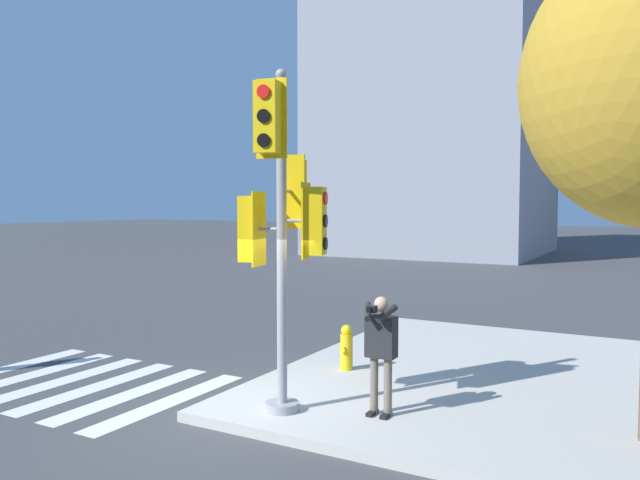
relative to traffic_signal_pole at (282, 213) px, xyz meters
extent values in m
plane|color=#424244|center=(-0.74, -0.24, -2.86)|extent=(160.00, 160.00, 0.00)
cube|color=#BCB7AD|center=(2.76, 3.26, -2.78)|extent=(8.00, 8.00, 0.14)
cube|color=silver|center=(-1.94, -0.13, -2.85)|extent=(0.40, 3.17, 0.01)
cube|color=silver|center=(-2.71, -0.13, -2.85)|extent=(0.40, 3.17, 0.01)
cube|color=silver|center=(-3.49, -0.13, -2.85)|extent=(0.40, 3.17, 0.01)
cube|color=silver|center=(-4.27, -0.13, -2.85)|extent=(0.40, 3.17, 0.01)
cube|color=silver|center=(-5.05, -0.13, -2.85)|extent=(0.40, 3.17, 0.01)
cube|color=silver|center=(-5.82, -0.13, -2.85)|extent=(0.40, 3.17, 0.01)
cylinder|color=#939399|center=(0.00, -0.01, -2.65)|extent=(0.46, 0.46, 0.12)
cylinder|color=#939399|center=(0.00, -0.01, -0.40)|extent=(0.14, 0.14, 4.39)
sphere|color=#939399|center=(0.00, -0.01, 1.84)|extent=(0.15, 0.15, 0.15)
cylinder|color=#939399|center=(-0.04, 0.20, 0.29)|extent=(0.10, 0.29, 0.05)
cube|color=#E5B70C|center=(-0.08, 0.45, 0.29)|extent=(0.34, 0.29, 0.90)
cube|color=#E5B70C|center=(-0.06, 0.32, 0.29)|extent=(0.42, 0.10, 1.02)
cylinder|color=red|center=(-0.11, 0.59, 0.59)|extent=(0.17, 0.06, 0.17)
cylinder|color=black|center=(-0.11, 0.59, 0.29)|extent=(0.17, 0.06, 0.17)
cylinder|color=black|center=(-0.11, 0.59, -0.01)|extent=(0.17, 0.06, 0.17)
cylinder|color=#939399|center=(0.04, -0.21, 1.21)|extent=(0.10, 0.29, 0.05)
cube|color=#E5B70C|center=(0.09, -0.47, 1.21)|extent=(0.34, 0.29, 0.90)
cube|color=#E5B70C|center=(0.07, -0.34, 1.21)|extent=(0.42, 0.10, 1.02)
cylinder|color=red|center=(0.12, -0.60, 1.51)|extent=(0.17, 0.06, 0.17)
cylinder|color=black|center=(0.12, -0.60, 1.21)|extent=(0.17, 0.06, 0.17)
cylinder|color=black|center=(0.12, -0.60, 0.91)|extent=(0.17, 0.06, 0.17)
cylinder|color=#939399|center=(-0.21, -0.04, -0.22)|extent=(0.29, 0.10, 0.05)
cube|color=#E5B70C|center=(-0.46, -0.09, -0.22)|extent=(0.29, 0.34, 0.90)
cube|color=#E5B70C|center=(-0.33, -0.07, -0.22)|extent=(0.09, 0.42, 1.02)
cylinder|color=red|center=(-0.60, -0.11, 0.08)|extent=(0.06, 0.17, 0.17)
cylinder|color=black|center=(-0.60, -0.11, -0.22)|extent=(0.06, 0.17, 0.17)
cylinder|color=black|center=(-0.60, -0.11, -0.52)|extent=(0.06, 0.17, 0.17)
cylinder|color=#939399|center=(0.20, 0.05, -0.10)|extent=(0.28, 0.13, 0.05)
cube|color=#E5B70C|center=(0.45, 0.12, -0.10)|extent=(0.31, 0.35, 0.90)
cube|color=#E5B70C|center=(0.33, 0.08, -0.10)|extent=(0.14, 0.41, 1.02)
cylinder|color=red|center=(0.58, 0.16, 0.20)|extent=(0.08, 0.17, 0.17)
cylinder|color=black|center=(0.58, 0.16, -0.10)|extent=(0.08, 0.17, 0.17)
cylinder|color=black|center=(0.58, 0.16, -0.40)|extent=(0.08, 0.17, 0.17)
cube|color=black|center=(1.15, 0.44, -2.69)|extent=(0.09, 0.24, 0.05)
cube|color=black|center=(1.35, 0.44, -2.69)|extent=(0.09, 0.24, 0.05)
cylinder|color=#6B6051|center=(1.15, 0.50, -2.32)|extent=(0.11, 0.11, 0.78)
cylinder|color=#6B6051|center=(1.35, 0.50, -2.32)|extent=(0.11, 0.11, 0.78)
cube|color=#232326|center=(1.25, 0.50, -1.65)|extent=(0.40, 0.22, 0.56)
sphere|color=tan|center=(1.25, 0.50, -1.21)|extent=(0.20, 0.20, 0.20)
cube|color=black|center=(1.25, 0.19, -1.23)|extent=(0.12, 0.10, 0.09)
cylinder|color=black|center=(1.25, 0.12, -1.23)|extent=(0.06, 0.08, 0.06)
cylinder|color=#232326|center=(1.11, 0.36, -1.30)|extent=(0.23, 0.35, 0.22)
cylinder|color=#232326|center=(1.38, 0.36, -1.30)|extent=(0.23, 0.35, 0.22)
cylinder|color=yellow|center=(-0.18, 2.32, -2.41)|extent=(0.21, 0.21, 0.61)
sphere|color=yellow|center=(-0.18, 2.32, -2.04)|extent=(0.19, 0.19, 0.19)
cylinder|color=yellow|center=(-0.18, 2.18, -2.34)|extent=(0.10, 0.06, 0.10)
cube|color=gray|center=(-7.82, 29.72, 7.41)|extent=(12.38, 12.17, 20.53)
camera|label=1|loc=(4.53, -7.09, 0.13)|focal=35.00mm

